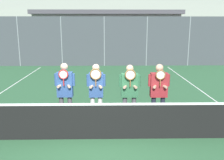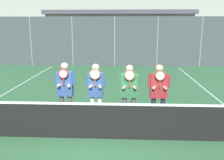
# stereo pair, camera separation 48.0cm
# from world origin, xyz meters

# --- Properties ---
(ground_plane) EXTENTS (120.00, 120.00, 0.00)m
(ground_plane) POSITION_xyz_m (0.00, 0.00, 0.00)
(ground_plane) COLOR #2D5B38
(hill_distant) EXTENTS (129.41, 71.89, 25.16)m
(hill_distant) POSITION_xyz_m (0.00, 62.32, 0.00)
(hill_distant) COLOR gray
(hill_distant) RESTS_ON ground_plane
(clubhouse_building) EXTENTS (13.53, 5.50, 4.12)m
(clubhouse_building) POSITION_xyz_m (0.18, 18.91, 2.08)
(clubhouse_building) COLOR beige
(clubhouse_building) RESTS_ON ground_plane
(fence_back) EXTENTS (17.95, 0.06, 3.42)m
(fence_back) POSITION_xyz_m (-0.00, 11.64, 1.71)
(fence_back) COLOR gray
(fence_back) RESTS_ON ground_plane
(tennis_net) EXTENTS (11.77, 0.09, 1.07)m
(tennis_net) POSITION_xyz_m (0.00, 0.00, 0.50)
(tennis_net) COLOR gray
(tennis_net) RESTS_ON ground_plane
(court_line_right_sideline) EXTENTS (0.05, 16.00, 0.01)m
(court_line_right_sideline) POSITION_xyz_m (4.38, 3.00, 0.00)
(court_line_right_sideline) COLOR white
(court_line_right_sideline) RESTS_ON ground_plane
(player_leftmost) EXTENTS (0.57, 0.34, 1.84)m
(player_leftmost) POSITION_xyz_m (-0.99, 0.89, 1.08)
(player_leftmost) COLOR #56565B
(player_leftmost) RESTS_ON ground_plane
(player_center_left) EXTENTS (0.53, 0.34, 1.81)m
(player_center_left) POSITION_xyz_m (-0.11, 0.91, 1.06)
(player_center_left) COLOR white
(player_center_left) RESTS_ON ground_plane
(player_center_right) EXTENTS (0.61, 0.34, 1.78)m
(player_center_right) POSITION_xyz_m (0.85, 0.93, 1.06)
(player_center_right) COLOR #56565B
(player_center_right) RESTS_ON ground_plane
(player_rightmost) EXTENTS (0.61, 0.34, 1.81)m
(player_rightmost) POSITION_xyz_m (1.67, 0.87, 1.08)
(player_rightmost) COLOR #232838
(player_rightmost) RESTS_ON ground_plane
(car_far_left) EXTENTS (4.24, 1.97, 1.76)m
(car_far_left) POSITION_xyz_m (-4.44, 13.97, 0.90)
(car_far_left) COLOR #285638
(car_far_left) RESTS_ON ground_plane
(car_left_of_center) EXTENTS (4.53, 1.94, 1.76)m
(car_left_of_center) POSITION_xyz_m (0.59, 14.19, 0.90)
(car_left_of_center) COLOR slate
(car_left_of_center) RESTS_ON ground_plane
(car_center) EXTENTS (4.68, 2.02, 1.78)m
(car_center) POSITION_xyz_m (5.84, 13.81, 0.91)
(car_center) COLOR slate
(car_center) RESTS_ON ground_plane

